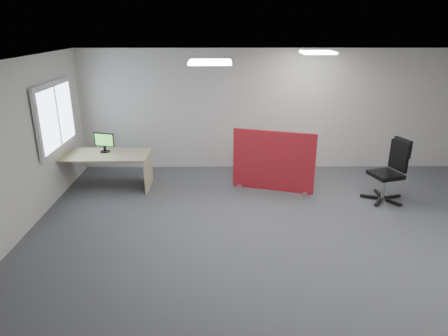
{
  "coord_description": "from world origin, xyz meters",
  "views": [
    {
      "loc": [
        -1.35,
        -5.37,
        3.19
      ],
      "look_at": [
        -1.3,
        0.66,
        1.0
      ],
      "focal_mm": 32.0,
      "sensor_mm": 36.0,
      "label": 1
    }
  ],
  "objects_px": {
    "red_divider": "(273,162)",
    "second_desk": "(106,161)",
    "monitor_second": "(104,142)",
    "office_chair": "(392,167)"
  },
  "relations": [
    {
      "from": "office_chair",
      "to": "monitor_second",
      "type": "bearing_deg",
      "value": 155.37
    },
    {
      "from": "monitor_second",
      "to": "office_chair",
      "type": "distance_m",
      "value": 5.62
    },
    {
      "from": "second_desk",
      "to": "monitor_second",
      "type": "height_order",
      "value": "monitor_second"
    },
    {
      "from": "monitor_second",
      "to": "office_chair",
      "type": "bearing_deg",
      "value": 8.35
    },
    {
      "from": "second_desk",
      "to": "office_chair",
      "type": "bearing_deg",
      "value": -7.07
    },
    {
      "from": "second_desk",
      "to": "monitor_second",
      "type": "xyz_separation_m",
      "value": [
        -0.03,
        0.08,
        0.39
      ]
    },
    {
      "from": "red_divider",
      "to": "second_desk",
      "type": "height_order",
      "value": "red_divider"
    },
    {
      "from": "red_divider",
      "to": "monitor_second",
      "type": "relative_size",
      "value": 3.69
    },
    {
      "from": "second_desk",
      "to": "monitor_second",
      "type": "distance_m",
      "value": 0.4
    },
    {
      "from": "red_divider",
      "to": "monitor_second",
      "type": "distance_m",
      "value": 3.43
    }
  ]
}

